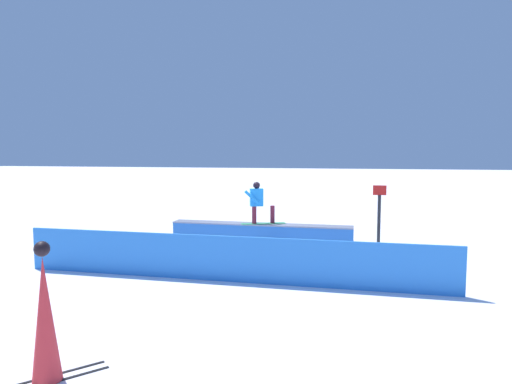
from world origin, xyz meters
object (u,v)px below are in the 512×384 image
object	(u,v)px
snowboarder	(258,201)
trail_marker	(379,214)
grind_box	(261,235)
background_skier_left	(45,317)

from	to	relation	value
snowboarder	trail_marker	distance (m)	3.77
snowboarder	trail_marker	size ratio (longest dim) A/B	0.74
trail_marker	grind_box	bearing A→B (deg)	4.13
grind_box	snowboarder	distance (m)	1.09
snowboarder	trail_marker	xyz separation A→B (m)	(-3.74, -0.32, -0.36)
background_skier_left	trail_marker	world-z (taller)	trail_marker
snowboarder	background_skier_left	world-z (taller)	snowboarder
snowboarder	trail_marker	world-z (taller)	snowboarder
grind_box	snowboarder	world-z (taller)	snowboarder
snowboarder	background_skier_left	distance (m)	9.04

